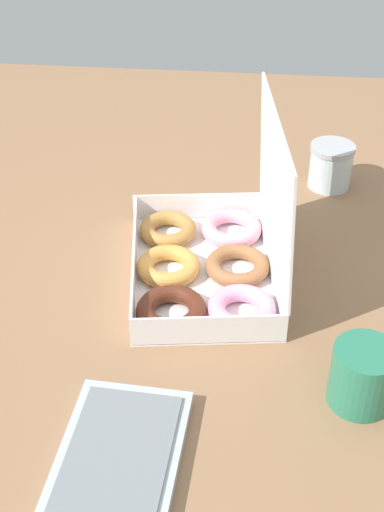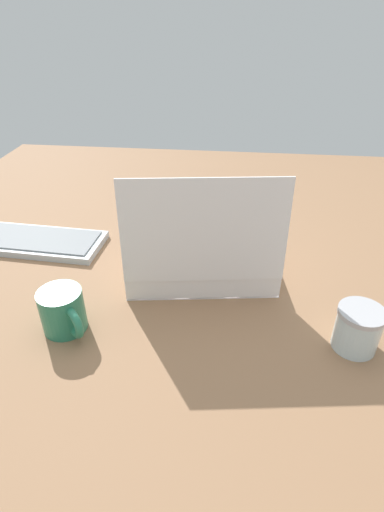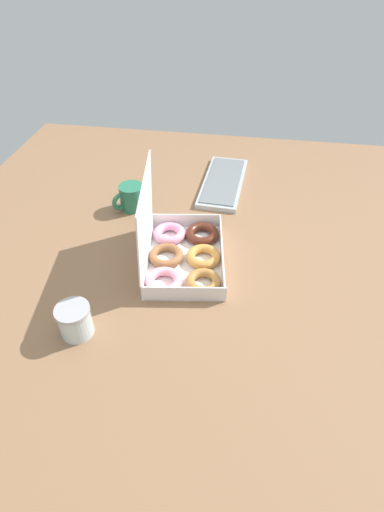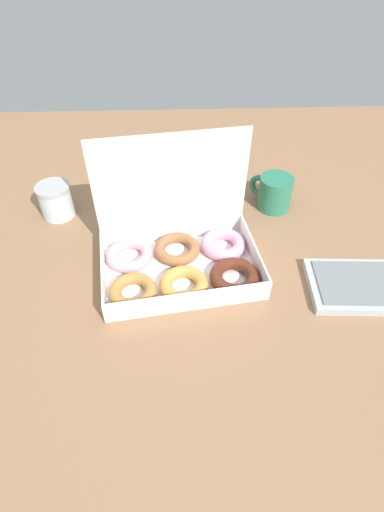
{
  "view_description": "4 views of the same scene",
  "coord_description": "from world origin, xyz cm",
  "px_view_note": "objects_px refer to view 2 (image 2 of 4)",
  "views": [
    {
      "loc": [
        92.25,
        10.54,
        72.93
      ],
      "look_at": [
        -0.51,
        1.07,
        4.43
      ],
      "focal_mm": 50.0,
      "sensor_mm": 36.0,
      "label": 1
    },
    {
      "loc": [
        -8.36,
        83.71,
        56.34
      ],
      "look_at": [
        0.52,
        3.67,
        4.54
      ],
      "focal_mm": 28.0,
      "sensor_mm": 36.0,
      "label": 2
    },
    {
      "loc": [
        -92.07,
        -13.83,
        82.25
      ],
      "look_at": [
        -3.2,
        0.27,
        3.49
      ],
      "focal_mm": 28.0,
      "sensor_mm": 36.0,
      "label": 3
    },
    {
      "loc": [
        -1.49,
        -60.37,
        64.7
      ],
      "look_at": [
        1.05,
        3.08,
        4.41
      ],
      "focal_mm": 28.0,
      "sensor_mm": 36.0,
      "label": 4
    }
  ],
  "objects_px": {
    "donut_box": "(200,261)",
    "glass_jar": "(358,329)",
    "keyboard": "(33,241)",
    "coffee_mug": "(63,311)"
  },
  "relations": [
    {
      "from": "coffee_mug",
      "to": "donut_box",
      "type": "bearing_deg",
      "value": -138.08
    },
    {
      "from": "donut_box",
      "to": "glass_jar",
      "type": "distance_m",
      "value": 0.38
    },
    {
      "from": "donut_box",
      "to": "keyboard",
      "type": "distance_m",
      "value": 0.47
    },
    {
      "from": "donut_box",
      "to": "coffee_mug",
      "type": "relative_size",
      "value": 3.51
    },
    {
      "from": "donut_box",
      "to": "coffee_mug",
      "type": "height_order",
      "value": "donut_box"
    },
    {
      "from": "keyboard",
      "to": "glass_jar",
      "type": "bearing_deg",
      "value": 159.18
    },
    {
      "from": "donut_box",
      "to": "glass_jar",
      "type": "bearing_deg",
      "value": 146.45
    },
    {
      "from": "coffee_mug",
      "to": "glass_jar",
      "type": "relative_size",
      "value": 1.22
    },
    {
      "from": "keyboard",
      "to": "coffee_mug",
      "type": "xyz_separation_m",
      "value": [
        -0.21,
        0.31,
        0.04
      ]
    },
    {
      "from": "coffee_mug",
      "to": "glass_jar",
      "type": "xyz_separation_m",
      "value": [
        -0.57,
        -0.01,
        -0.0
      ]
    }
  ]
}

